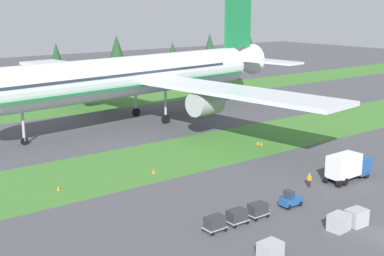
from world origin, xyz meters
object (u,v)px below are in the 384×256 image
(ground_crew_marshaller, at_px, (309,180))
(uld_container_2, at_px, (357,217))
(cargo_dolly_second, at_px, (237,216))
(cargo_dolly_third, at_px, (215,223))
(uld_container_1, at_px, (339,222))
(uld_container_0, at_px, (270,250))
(taxiway_marker_3, at_px, (153,171))
(airliner, at_px, (140,75))
(taxiway_marker_1, at_px, (261,143))
(taxiway_marker_2, at_px, (258,143))
(baggage_tug, at_px, (291,200))
(taxiway_marker_0, at_px, (58,188))
(catering_truck, at_px, (348,166))
(cargo_dolly_lead, at_px, (258,209))

(ground_crew_marshaller, bearing_deg, uld_container_2, 139.41)
(cargo_dolly_second, distance_m, cargo_dolly_third, 2.90)
(uld_container_1, bearing_deg, uld_container_0, 179.56)
(ground_crew_marshaller, relative_size, taxiway_marker_3, 3.02)
(cargo_dolly_second, height_order, uld_container_0, cargo_dolly_second)
(airliner, height_order, uld_container_0, airliner)
(taxiway_marker_1, bearing_deg, taxiway_marker_2, 101.99)
(baggage_tug, xyz_separation_m, ground_crew_marshaller, (6.66, 2.98, 0.13))
(uld_container_0, bearing_deg, taxiway_marker_3, 79.30)
(airliner, distance_m, taxiway_marker_0, 39.44)
(uld_container_1, distance_m, taxiway_marker_1, 32.45)
(cargo_dolly_second, relative_size, taxiway_marker_0, 3.79)
(cargo_dolly_second, relative_size, uld_container_0, 1.11)
(cargo_dolly_second, xyz_separation_m, taxiway_marker_2, (23.74, 21.09, -0.67))
(taxiway_marker_0, bearing_deg, uld_container_0, -74.25)
(airliner, xyz_separation_m, taxiway_marker_1, (6.13, -26.29, -8.74))
(ground_crew_marshaller, distance_m, uld_container_0, 19.87)
(baggage_tug, distance_m, catering_truck, 12.57)
(cargo_dolly_lead, height_order, taxiway_marker_2, cargo_dolly_lead)
(uld_container_2, distance_m, taxiway_marker_1, 31.57)
(cargo_dolly_third, relative_size, uld_container_1, 1.11)
(ground_crew_marshaller, relative_size, uld_container_2, 0.87)
(taxiway_marker_3, bearing_deg, uld_container_1, -80.06)
(cargo_dolly_lead, distance_m, uld_container_2, 9.97)
(airliner, xyz_separation_m, taxiway_marker_3, (-15.34, -27.71, -8.74))
(cargo_dolly_third, distance_m, taxiway_marker_0, 21.76)
(uld_container_1, bearing_deg, cargo_dolly_lead, 119.66)
(cargo_dolly_third, bearing_deg, uld_container_1, 54.45)
(uld_container_1, distance_m, taxiway_marker_3, 26.69)
(ground_crew_marshaller, xyz_separation_m, taxiway_marker_0, (-24.93, 17.60, -0.65))
(uld_container_0, distance_m, uld_container_2, 11.98)
(taxiway_marker_0, distance_m, taxiway_marker_1, 34.22)
(cargo_dolly_second, height_order, ground_crew_marshaller, ground_crew_marshaller)
(taxiway_marker_1, xyz_separation_m, taxiway_marker_2, (-0.13, 0.62, -0.03))
(ground_crew_marshaller, bearing_deg, taxiway_marker_1, -42.13)
(taxiway_marker_2, bearing_deg, uld_container_0, -132.93)
(taxiway_marker_2, xyz_separation_m, taxiway_marker_3, (-21.34, -2.05, 0.04))
(cargo_dolly_third, bearing_deg, cargo_dolly_second, 90.00)
(catering_truck, relative_size, ground_crew_marshaller, 4.00)
(uld_container_1, bearing_deg, ground_crew_marshaller, 53.17)
(cargo_dolly_lead, relative_size, uld_container_0, 1.11)
(baggage_tug, distance_m, taxiway_marker_0, 27.53)
(baggage_tug, height_order, taxiway_marker_3, baggage_tug)
(airliner, bearing_deg, cargo_dolly_lead, 154.94)
(taxiway_marker_1, bearing_deg, uld_container_1, -121.33)
(cargo_dolly_third, bearing_deg, taxiway_marker_2, 129.11)
(uld_container_2, bearing_deg, taxiway_marker_2, 63.46)
(uld_container_1, bearing_deg, cargo_dolly_third, 143.65)
(cargo_dolly_lead, height_order, uld_container_2, uld_container_2)
(taxiway_marker_1, bearing_deg, taxiway_marker_3, -176.19)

